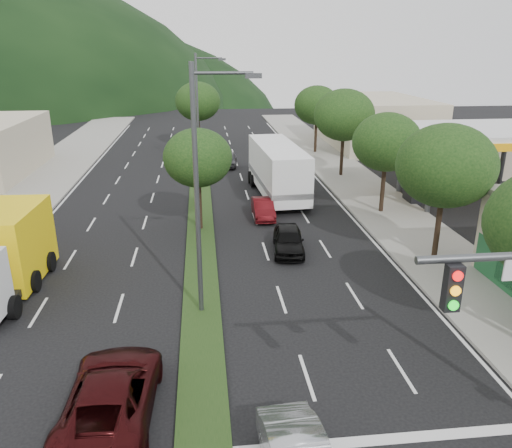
{
  "coord_description": "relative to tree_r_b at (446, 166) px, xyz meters",
  "views": [
    {
      "loc": [
        0.27,
        -10.57,
        10.48
      ],
      "look_at": [
        2.83,
        12.93,
        2.06
      ],
      "focal_mm": 35.0,
      "sensor_mm": 36.0,
      "label": 1
    }
  ],
  "objects": [
    {
      "name": "sidewalk_left",
      "position": [
        -25.0,
        13.0,
        -4.96
      ],
      "size": [
        6.0,
        90.0,
        0.15
      ],
      "primitive_type": "cube",
      "color": "gray",
      "rests_on": "ground"
    },
    {
      "name": "car_queue_d",
      "position": [
        -6.5,
        17.92,
        -4.37
      ],
      "size": [
        2.51,
        4.92,
        1.33
      ],
      "primitive_type": "imported",
      "rotation": [
        0.0,
        0.0,
        -0.06
      ],
      "color": "black",
      "rests_on": "ground"
    },
    {
      "name": "bldg_right_far",
      "position": [
        7.5,
        32.0,
        -2.44
      ],
      "size": [
        10.0,
        16.0,
        5.2
      ],
      "primitive_type": "cube",
      "color": "beige",
      "rests_on": "ground"
    },
    {
      "name": "tree_r_b",
      "position": [
        0.0,
        0.0,
        0.0
      ],
      "size": [
        4.8,
        4.8,
        6.94
      ],
      "color": "black",
      "rests_on": "sidewalk_right"
    },
    {
      "name": "tree_r_d",
      "position": [
        0.0,
        18.0,
        0.14
      ],
      "size": [
        5.0,
        5.0,
        7.17
      ],
      "color": "black",
      "rests_on": "sidewalk_right"
    },
    {
      "name": "sidewalk_right",
      "position": [
        0.5,
        13.0,
        -4.96
      ],
      "size": [
        5.0,
        90.0,
        0.15
      ],
      "primitive_type": "cube",
      "color": "gray",
      "rests_on": "ground"
    },
    {
      "name": "tree_r_c",
      "position": [
        0.0,
        8.0,
        -0.29
      ],
      "size": [
        4.4,
        4.4,
        6.48
      ],
      "color": "black",
      "rests_on": "sidewalk_right"
    },
    {
      "name": "box_truck",
      "position": [
        -20.72,
        -0.89,
        -3.35
      ],
      "size": [
        3.08,
        7.34,
        3.57
      ],
      "rotation": [
        0.0,
        0.0,
        3.1
      ],
      "color": "white",
      "rests_on": "ground"
    },
    {
      "name": "gas_canopy",
      "position": [
        7.0,
        10.0,
        -0.39
      ],
      "size": [
        12.2,
        8.2,
        5.25
      ],
      "color": "silver",
      "rests_on": "ground"
    },
    {
      "name": "tree_r_e",
      "position": [
        0.0,
        28.0,
        -0.14
      ],
      "size": [
        4.6,
        4.6,
        6.71
      ],
      "color": "black",
      "rests_on": "sidewalk_right"
    },
    {
      "name": "car_queue_a",
      "position": [
        -7.28,
        2.09,
        -4.36
      ],
      "size": [
        2.05,
        4.13,
        1.35
      ],
      "primitive_type": "imported",
      "rotation": [
        0.0,
        0.0,
        -0.12
      ],
      "color": "black",
      "rests_on": "ground"
    },
    {
      "name": "median",
      "position": [
        -12.0,
        16.0,
        -4.98
      ],
      "size": [
        1.6,
        56.0,
        0.12
      ],
      "primitive_type": "cube",
      "color": "#1A3212",
      "rests_on": "ground"
    },
    {
      "name": "car_queue_b",
      "position": [
        -4.83,
        12.92,
        -4.41
      ],
      "size": [
        2.18,
        4.49,
        1.26
      ],
      "primitive_type": "imported",
      "rotation": [
        0.0,
        0.0,
        0.1
      ],
      "color": "#4D4D52",
      "rests_on": "ground"
    },
    {
      "name": "streetlight_mid",
      "position": [
        -11.79,
        21.0,
        0.55
      ],
      "size": [
        2.6,
        0.25,
        10.0
      ],
      "color": "#47494C",
      "rests_on": "ground"
    },
    {
      "name": "suv_maroon",
      "position": [
        -14.67,
        -10.0,
        -4.27
      ],
      "size": [
        2.76,
        5.63,
        1.54
      ],
      "primitive_type": "imported",
      "rotation": [
        0.0,
        0.0,
        3.1
      ],
      "color": "black",
      "rests_on": "ground"
    },
    {
      "name": "tree_med_near",
      "position": [
        -12.0,
        6.0,
        -0.61
      ],
      "size": [
        4.0,
        4.0,
        6.02
      ],
      "color": "black",
      "rests_on": "median"
    },
    {
      "name": "tree_med_far",
      "position": [
        -12.0,
        32.0,
        -0.03
      ],
      "size": [
        4.8,
        4.8,
        6.94
      ],
      "color": "black",
      "rests_on": "median"
    },
    {
      "name": "car_queue_c",
      "position": [
        -7.94,
        7.92,
        -4.42
      ],
      "size": [
        1.37,
        3.74,
        1.22
      ],
      "primitive_type": "imported",
      "rotation": [
        0.0,
        0.0,
        -0.02
      ],
      "color": "#540E12",
      "rests_on": "ground"
    },
    {
      "name": "car_queue_e",
      "position": [
        -9.37,
        22.92,
        -4.38
      ],
      "size": [
        1.95,
        3.98,
        1.31
      ],
      "primitive_type": "imported",
      "rotation": [
        0.0,
        0.0,
        -0.11
      ],
      "color": "#47474C",
      "rests_on": "ground"
    },
    {
      "name": "motorhome",
      "position": [
        -6.29,
        12.77,
        -3.02
      ],
      "size": [
        3.6,
        10.02,
        3.79
      ],
      "rotation": [
        0.0,
        0.0,
        0.06
      ],
      "color": "white",
      "rests_on": "ground"
    },
    {
      "name": "streetlight_near",
      "position": [
        -11.79,
        -4.0,
        0.55
      ],
      "size": [
        2.6,
        0.25,
        10.0
      ],
      "color": "#47494C",
      "rests_on": "ground"
    }
  ]
}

